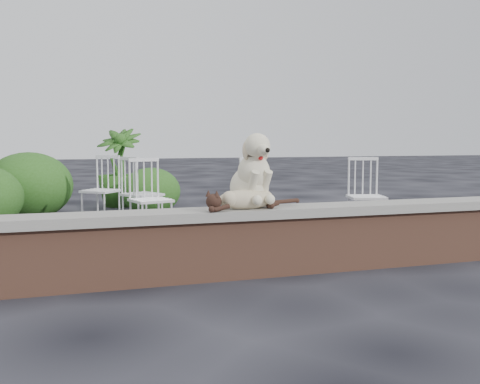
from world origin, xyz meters
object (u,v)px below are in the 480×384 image
object	(u,v)px
chair_b	(101,190)
chair_e	(142,193)
chair_a	(151,199)
chair_d	(366,196)
potted_plant_b	(119,167)
cat	(246,198)
dog	(249,170)
chair_c	(246,193)

from	to	relation	value
chair_b	chair_e	bearing A→B (deg)	-16.45
chair_a	chair_d	bearing A→B (deg)	-24.51
chair_a	potted_plant_b	size ratio (longest dim) A/B	0.69
cat	chair_a	xyz separation A→B (m)	(-0.47, 2.10, -0.20)
chair_e	chair_d	xyz separation A→B (m)	(2.59, -1.19, 0.00)
dog	chair_d	bearing A→B (deg)	26.44
cat	chair_b	distance (m)	3.64
chair_e	chair_b	distance (m)	0.83
chair_a	chair_d	distance (m)	2.64
cat	dog	bearing A→B (deg)	52.21
potted_plant_b	chair_e	bearing A→B (deg)	-89.41
chair_a	chair_e	xyz separation A→B (m)	(0.00, 0.73, 0.00)
chair_d	potted_plant_b	bearing A→B (deg)	140.44
chair_d	chair_e	bearing A→B (deg)	171.27
chair_e	potted_plant_b	size ratio (longest dim) A/B	0.69
chair_e	chair_d	world-z (taller)	same
chair_d	potted_plant_b	world-z (taller)	potted_plant_b
chair_c	chair_e	size ratio (longest dim) A/B	1.00
chair_a	chair_d	size ratio (longest dim) A/B	1.00
chair_e	potted_plant_b	distance (m)	2.62
chair_e	chair_b	size ratio (longest dim) A/B	1.00
chair_c	potted_plant_b	world-z (taller)	potted_plant_b
chair_b	cat	bearing A→B (deg)	-36.43
chair_d	chair_a	bearing A→B (deg)	-174.16
chair_c	chair_b	world-z (taller)	same
chair_c	chair_d	world-z (taller)	same
dog	cat	distance (m)	0.29
cat	chair_d	size ratio (longest dim) A/B	1.17
dog	cat	world-z (taller)	dog
dog	chair_c	xyz separation A→B (m)	(0.73, 2.28, -0.43)
chair_c	chair_b	distance (m)	2.06
dog	chair_c	size ratio (longest dim) A/B	0.69
chair_a	chair_e	size ratio (longest dim) A/B	1.00
chair_d	potted_plant_b	xyz separation A→B (m)	(-2.62, 3.80, 0.21)
chair_c	chair_b	xyz separation A→B (m)	(-1.76, 1.08, 0.00)
chair_d	potted_plant_b	size ratio (longest dim) A/B	0.69
dog	potted_plant_b	bearing A→B (deg)	86.50
potted_plant_b	chair_b	bearing A→B (deg)	-103.16
cat	chair_e	distance (m)	2.87
cat	chair_c	world-z (taller)	chair_c
chair_e	chair_b	world-z (taller)	same
dog	chair_e	xyz separation A→B (m)	(-0.55, 2.68, -0.43)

